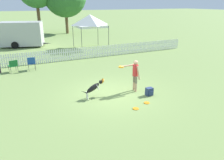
{
  "coord_description": "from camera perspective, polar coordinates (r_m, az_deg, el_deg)",
  "views": [
    {
      "loc": [
        -4.39,
        -8.91,
        4.25
      ],
      "look_at": [
        -0.11,
        -0.1,
        0.76
      ],
      "focal_mm": 35.0,
      "sensor_mm": 36.0,
      "label": 1
    }
  ],
  "objects": [
    {
      "name": "equipment_trailer",
      "position": [
        24.15,
        -22.56,
        11.11
      ],
      "size": [
        4.94,
        3.21,
        2.44
      ],
      "rotation": [
        0.0,
        0.0,
        -0.29
      ],
      "color": "#B7B7B7",
      "rests_on": "ground_plane"
    },
    {
      "name": "folding_chair_blue_left",
      "position": [
        15.3,
        -24.42,
        3.6
      ],
      "size": [
        0.62,
        0.63,
        0.82
      ],
      "rotation": [
        0.0,
        0.0,
        3.38
      ],
      "color": "#333338",
      "rests_on": "ground_plane"
    },
    {
      "name": "frisbee_near_dog",
      "position": [
        9.94,
        9.06,
        -5.91
      ],
      "size": [
        0.26,
        0.26,
        0.02
      ],
      "color": "orange",
      "rests_on": "ground_plane"
    },
    {
      "name": "ground_plane",
      "position": [
        10.81,
        0.32,
        -3.56
      ],
      "size": [
        240.0,
        240.0,
        0.0
      ],
      "primitive_type": "plane",
      "color": "olive"
    },
    {
      "name": "folding_chair_center",
      "position": [
        15.28,
        -20.31,
        4.34
      ],
      "size": [
        0.51,
        0.53,
        0.91
      ],
      "rotation": [
        0.0,
        0.0,
        3.08
      ],
      "color": "#333338",
      "rests_on": "ground_plane"
    },
    {
      "name": "canopy_tent_main",
      "position": [
        21.46,
        -5.8,
        15.11
      ],
      "size": [
        2.71,
        2.71,
        3.19
      ],
      "color": "#333338",
      "rests_on": "ground_plane"
    },
    {
      "name": "leaping_dog",
      "position": [
        10.17,
        -4.72,
        -1.93
      ],
      "size": [
        1.14,
        0.29,
        0.9
      ],
      "rotation": [
        0.0,
        0.0,
        -1.61
      ],
      "color": "black",
      "rests_on": "ground_plane"
    },
    {
      "name": "frisbee_near_handler",
      "position": [
        9.36,
        6.22,
        -7.45
      ],
      "size": [
        0.26,
        0.26,
        0.02
      ],
      "color": "orange",
      "rests_on": "ground_plane"
    },
    {
      "name": "picket_fence",
      "position": [
        17.31,
        -10.61,
        6.63
      ],
      "size": [
        21.33,
        0.04,
        0.92
      ],
      "color": "white",
      "rests_on": "ground_plane"
    },
    {
      "name": "handler_person",
      "position": [
        10.85,
        5.92,
        2.04
      ],
      "size": [
        0.93,
        0.69,
        1.6
      ],
      "rotation": [
        0.0,
        0.0,
        1.53
      ],
      "color": "tan",
      "rests_on": "ground_plane"
    },
    {
      "name": "backpack_on_grass",
      "position": [
        10.7,
        9.73,
        -3.0
      ],
      "size": [
        0.33,
        0.29,
        0.38
      ],
      "color": "navy",
      "rests_on": "ground_plane"
    }
  ]
}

